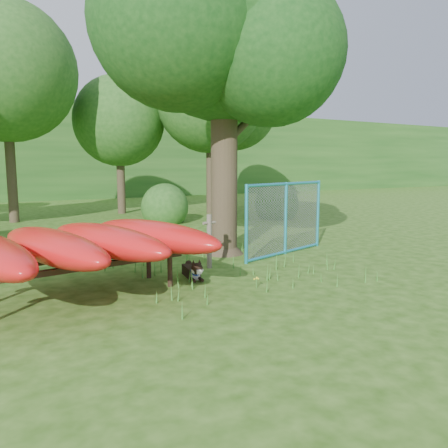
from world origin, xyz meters
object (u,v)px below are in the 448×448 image
fence_section (286,218)px  oak_tree (222,28)px  kayak_rack (80,244)px  husky_dog (193,271)px

fence_section → oak_tree: bearing=131.7°
kayak_rack → fence_section: 5.26m
husky_dog → fence_section: 3.25m
husky_dog → fence_section: size_ratio=0.32×
oak_tree → husky_dog: oak_tree is taller
oak_tree → husky_dog: bearing=-132.1°
kayak_rack → husky_dog: 2.26m
husky_dog → fence_section: bearing=27.8°
husky_dog → kayak_rack: bearing=-166.9°
oak_tree → fence_section: size_ratio=2.72×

